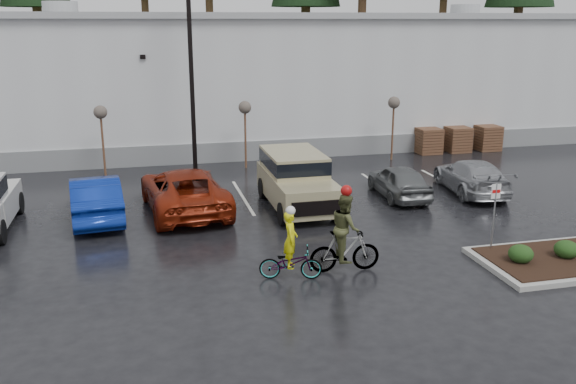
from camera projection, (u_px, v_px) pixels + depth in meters
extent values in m
plane|color=black|center=(375.00, 267.00, 17.46)|extent=(120.00, 120.00, 0.00)
cube|color=silver|center=(244.00, 77.00, 37.09)|extent=(60.00, 15.00, 7.00)
cube|color=slate|center=(270.00, 150.00, 30.84)|extent=(60.00, 0.12, 1.00)
cube|color=#999B9E|center=(243.00, 17.00, 36.13)|extent=(60.50, 15.50, 0.30)
cube|color=#25401A|center=(204.00, 62.00, 58.74)|extent=(80.00, 25.00, 6.00)
cylinder|color=black|center=(192.00, 76.00, 26.56)|extent=(0.20, 0.20, 9.00)
cylinder|color=#4E2B1F|center=(103.00, 145.00, 27.42)|extent=(0.10, 0.10, 2.80)
sphere|color=#4D443E|center=(100.00, 112.00, 27.01)|extent=(0.60, 0.60, 0.60)
cylinder|color=#4E2B1F|center=(245.00, 139.00, 28.90)|extent=(0.10, 0.10, 2.80)
sphere|color=#4D443E|center=(245.00, 107.00, 28.49)|extent=(0.60, 0.60, 0.60)
cylinder|color=#4E2B1F|center=(393.00, 132.00, 30.61)|extent=(0.10, 0.10, 2.80)
sphere|color=#4D443E|center=(394.00, 103.00, 30.20)|extent=(0.60, 0.60, 0.60)
cube|color=#4E2B1F|center=(428.00, 141.00, 32.31)|extent=(1.20, 1.20, 1.35)
cube|color=#4E2B1F|center=(457.00, 139.00, 32.70)|extent=(1.20, 1.20, 1.35)
cube|color=#4E2B1F|center=(487.00, 138.00, 33.11)|extent=(1.20, 1.20, 1.35)
ellipsoid|color=#143713|center=(521.00, 254.00, 17.33)|extent=(0.70, 0.70, 0.52)
ellipsoid|color=#143713|center=(566.00, 249.00, 17.67)|extent=(0.70, 0.70, 0.52)
cylinder|color=gray|center=(493.00, 219.00, 18.22)|extent=(0.05, 0.05, 2.20)
cube|color=white|center=(496.00, 191.00, 17.99)|extent=(0.30, 0.02, 0.45)
cube|color=red|center=(496.00, 191.00, 17.98)|extent=(0.26, 0.02, 0.10)
imported|color=navy|center=(96.00, 198.00, 21.50)|extent=(2.15, 4.91, 1.57)
imported|color=maroon|center=(184.00, 190.00, 22.37)|extent=(3.23, 6.05, 1.62)
imported|color=#5B5E60|center=(399.00, 181.00, 24.22)|extent=(1.72, 3.96, 1.33)
imported|color=#9C9EA4|center=(471.00, 176.00, 24.89)|extent=(2.53, 4.91, 1.36)
imported|color=#3F3F44|center=(291.00, 263.00, 16.56)|extent=(1.81, 1.00, 0.90)
imported|color=#D7D40B|center=(291.00, 239.00, 16.37)|extent=(0.51, 0.65, 1.57)
sphere|color=silver|center=(291.00, 211.00, 16.15)|extent=(0.26, 0.26, 0.26)
imported|color=#3F3F44|center=(345.00, 251.00, 17.02)|extent=(1.96, 0.68, 1.21)
imported|color=#414525|center=(345.00, 227.00, 16.83)|extent=(0.56, 0.95, 1.90)
sphere|color=#990C0C|center=(346.00, 191.00, 16.55)|extent=(0.31, 0.31, 0.31)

